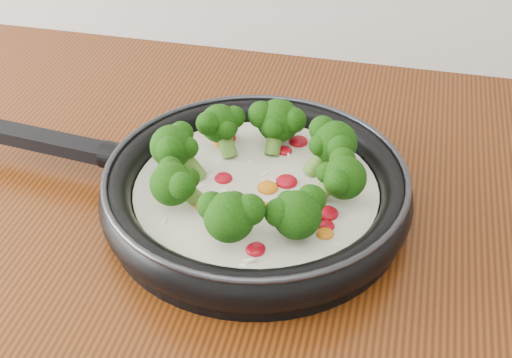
# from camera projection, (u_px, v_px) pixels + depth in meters

# --- Properties ---
(skillet) EXTENTS (0.58, 0.40, 0.10)m
(skillet) POSITION_uv_depth(u_px,v_px,m) (254.00, 188.00, 0.81)
(skillet) COLOR black
(skillet) RESTS_ON counter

